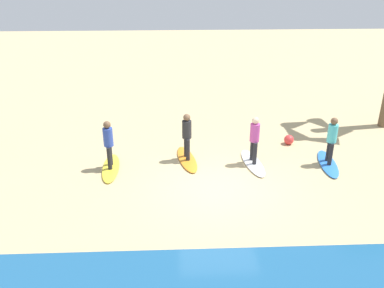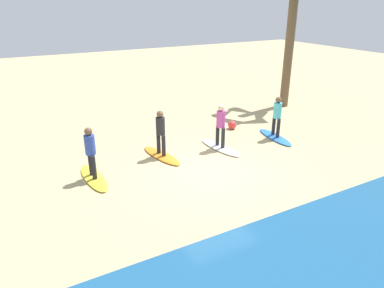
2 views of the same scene
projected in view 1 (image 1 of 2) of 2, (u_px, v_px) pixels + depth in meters
name	position (u px, v px, depth m)	size (l,w,h in m)	color
ground_plane	(218.00, 187.00, 12.80)	(60.00, 60.00, 0.00)	tan
surfboard_blue	(328.00, 164.00, 14.17)	(2.10, 0.56, 0.09)	blue
surfer_blue	(332.00, 137.00, 13.76)	(0.32, 0.46, 1.64)	#232328
surfboard_white	(253.00, 163.00, 14.22)	(2.10, 0.56, 0.09)	white
surfer_white	(255.00, 137.00, 13.81)	(0.32, 0.46, 1.64)	#232328
surfboard_orange	(187.00, 159.00, 14.48)	(2.10, 0.56, 0.09)	orange
surfer_orange	(187.00, 133.00, 14.07)	(0.32, 0.45, 1.64)	#232328
surfboard_yellow	(111.00, 168.00, 13.88)	(2.10, 0.56, 0.09)	yellow
surfer_yellow	(108.00, 141.00, 13.47)	(0.32, 0.46, 1.64)	#232328
beach_ball	(289.00, 140.00, 15.67)	(0.37, 0.37, 0.37)	#E53838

